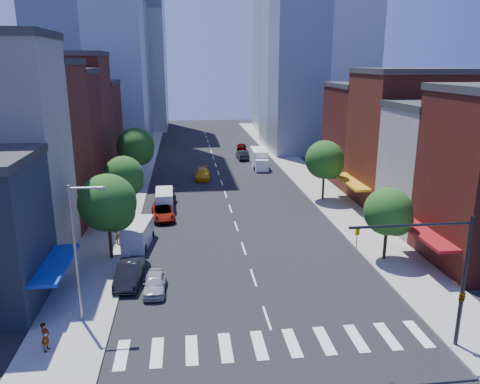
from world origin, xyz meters
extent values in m
plane|color=black|center=(0.00, 0.00, 0.00)|extent=(220.00, 220.00, 0.00)
cube|color=gray|center=(-12.50, 40.00, 0.07)|extent=(5.00, 120.00, 0.15)
cube|color=gray|center=(12.50, 40.00, 0.07)|extent=(5.00, 120.00, 0.15)
cube|color=silver|center=(0.00, -3.00, 0.01)|extent=(19.00, 3.00, 0.01)
cube|color=#5D2116|center=(-21.00, 20.50, 8.00)|extent=(12.00, 9.00, 16.00)
cube|color=#4B1B12|center=(-21.00, 29.00, 7.50)|extent=(12.00, 8.00, 15.00)
cube|color=#5D2116|center=(-21.00, 37.50, 8.50)|extent=(12.00, 9.00, 17.00)
cube|color=#4B1B12|center=(-21.00, 47.00, 6.50)|extent=(12.00, 10.00, 13.00)
cube|color=silver|center=(21.00, 15.00, 6.00)|extent=(12.00, 8.00, 12.00)
cube|color=#5D2116|center=(21.00, 24.00, 7.50)|extent=(12.00, 10.00, 15.00)
cube|color=#4B1B12|center=(21.00, 34.00, 6.50)|extent=(12.00, 10.00, 13.00)
cube|color=#9EA5AD|center=(-18.00, 95.00, 28.00)|extent=(18.00, 18.00, 56.00)
cylinder|color=black|center=(10.50, -4.50, 4.15)|extent=(0.24, 0.24, 8.00)
cylinder|color=black|center=(7.00, -4.50, 7.75)|extent=(7.00, 0.16, 0.16)
imported|color=gold|center=(4.00, -4.50, 7.15)|extent=(0.22, 0.18, 1.10)
imported|color=gold|center=(10.50, -4.50, 3.35)|extent=(0.48, 2.24, 0.90)
cylinder|color=slate|center=(-12.00, 1.00, 4.65)|extent=(0.20, 0.20, 9.00)
cylinder|color=slate|center=(-11.00, 1.00, 8.95)|extent=(2.00, 0.14, 0.14)
cube|color=slate|center=(-10.10, 1.00, 8.90)|extent=(0.50, 0.25, 0.18)
cylinder|color=black|center=(-11.50, 11.00, 2.11)|extent=(0.28, 0.28, 3.92)
sphere|color=#164F19|center=(-11.50, 11.00, 5.05)|extent=(4.80, 4.80, 4.80)
sphere|color=#164F19|center=(-10.90, 10.70, 4.35)|extent=(3.36, 3.36, 3.36)
cylinder|color=black|center=(-11.50, 22.00, 1.97)|extent=(0.28, 0.28, 3.64)
sphere|color=#164F19|center=(-11.50, 22.00, 4.70)|extent=(4.20, 4.20, 4.20)
sphere|color=#164F19|center=(-10.90, 21.70, 4.05)|extent=(2.94, 2.94, 2.94)
cylinder|color=black|center=(-11.50, 36.00, 2.25)|extent=(0.28, 0.28, 4.20)
sphere|color=#164F19|center=(-11.50, 36.00, 5.40)|extent=(5.00, 5.00, 5.00)
sphere|color=#164F19|center=(-10.90, 35.70, 4.65)|extent=(3.50, 3.50, 3.50)
cylinder|color=black|center=(11.50, 8.00, 1.83)|extent=(0.28, 0.28, 3.36)
sphere|color=#164F19|center=(11.50, 8.00, 4.35)|extent=(4.00, 4.00, 4.00)
sphere|color=#164F19|center=(12.10, 7.70, 3.75)|extent=(2.80, 2.80, 2.80)
cylinder|color=black|center=(11.50, 26.00, 2.11)|extent=(0.28, 0.28, 3.92)
sphere|color=#164F19|center=(11.50, 26.00, 5.05)|extent=(4.60, 4.60, 4.60)
sphere|color=#164F19|center=(12.10, 25.70, 4.35)|extent=(3.22, 3.22, 3.22)
imported|color=#A2A2A7|center=(-7.50, 4.64, 0.67)|extent=(1.66, 3.95, 1.34)
imported|color=black|center=(-9.50, 6.21, 0.81)|extent=(2.01, 4.99, 1.61)
imported|color=#999999|center=(-7.50, 21.13, 0.68)|extent=(2.83, 5.12, 1.36)
imported|color=black|center=(-7.50, 25.73, 0.81)|extent=(2.76, 5.76, 1.62)
cube|color=silver|center=(-9.50, 14.06, 1.06)|extent=(2.67, 5.29, 2.13)
cube|color=black|center=(-9.75, 12.16, 1.37)|extent=(1.99, 1.25, 0.91)
cylinder|color=black|center=(-10.63, 12.48, 0.35)|extent=(0.35, 0.80, 0.77)
cylinder|color=black|center=(-8.82, 12.24, 0.35)|extent=(0.35, 0.80, 0.77)
cylinder|color=black|center=(-10.18, 15.89, 0.35)|extent=(0.35, 0.80, 0.77)
cylinder|color=black|center=(-8.37, 15.65, 0.35)|extent=(0.35, 0.80, 0.77)
cube|color=silver|center=(-7.50, 25.31, 1.00)|extent=(2.07, 4.83, 2.00)
cube|color=black|center=(-7.44, 23.50, 1.29)|extent=(1.80, 1.01, 0.86)
cylinder|color=black|center=(-8.30, 23.66, 0.33)|extent=(0.26, 0.73, 0.72)
cylinder|color=black|center=(-6.59, 23.72, 0.33)|extent=(0.26, 0.73, 0.72)
cylinder|color=black|center=(-8.41, 26.90, 0.33)|extent=(0.26, 0.73, 0.72)
cylinder|color=black|center=(-6.70, 26.96, 0.33)|extent=(0.26, 0.73, 0.72)
imported|color=orange|center=(-2.55, 38.60, 0.74)|extent=(2.34, 5.21, 1.48)
imported|color=black|center=(4.90, 51.97, 0.79)|extent=(1.88, 4.88, 1.59)
imported|color=#999999|center=(5.75, 59.81, 0.76)|extent=(2.36, 4.67, 1.52)
cube|color=white|center=(6.75, 45.63, 1.44)|extent=(2.30, 5.91, 2.88)
cube|color=white|center=(6.67, 42.21, 0.99)|extent=(2.02, 1.67, 1.80)
cylinder|color=black|center=(5.69, 42.95, 0.41)|extent=(0.29, 0.82, 0.81)
cylinder|color=black|center=(7.67, 42.91, 0.41)|extent=(0.29, 0.82, 0.81)
cylinder|color=black|center=(5.79, 47.01, 0.41)|extent=(0.29, 0.82, 0.81)
cylinder|color=black|center=(7.77, 46.96, 0.41)|extent=(0.29, 0.82, 0.81)
imported|color=#999999|center=(-13.32, -2.23, 1.04)|extent=(0.51, 0.70, 1.78)
imported|color=#999999|center=(-11.50, 14.33, 0.95)|extent=(0.93, 0.98, 1.60)
camera|label=1|loc=(-5.05, -27.00, 16.22)|focal=35.00mm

